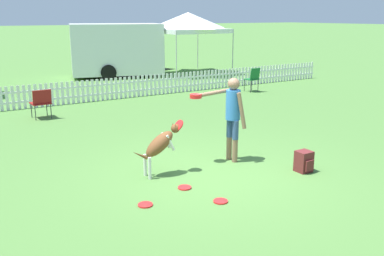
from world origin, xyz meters
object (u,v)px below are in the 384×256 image
object	(u,v)px
folding_chair_blue_left	(41,101)
folding_chair_center	(253,77)
frisbee_near_handler	(221,201)
handler_person	(231,110)
canopy_tent_secondary	(188,23)
leaping_dog	(161,143)
equipment_trailer	(116,49)
frisbee_near_dog	(145,205)
backpack_on_grass	(304,162)
frisbee_midfield	(185,188)

from	to	relation	value
folding_chair_blue_left	folding_chair_center	size ratio (longest dim) A/B	0.92
frisbee_near_handler	folding_chair_blue_left	size ratio (longest dim) A/B	0.27
handler_person	canopy_tent_secondary	distance (m)	13.00
handler_person	leaping_dog	distance (m)	1.58
folding_chair_blue_left	canopy_tent_secondary	distance (m)	10.34
handler_person	folding_chair_center	distance (m)	8.00
folding_chair_blue_left	canopy_tent_secondary	bearing A→B (deg)	-146.89
handler_person	equipment_trailer	size ratio (longest dim) A/B	0.33
frisbee_near_dog	backpack_on_grass	size ratio (longest dim) A/B	0.58
leaping_dog	frisbee_near_dog	xyz separation A→B (m)	(-0.82, -1.03, -0.58)
folding_chair_blue_left	canopy_tent_secondary	world-z (taller)	canopy_tent_secondary
folding_chair_blue_left	backpack_on_grass	bearing A→B (deg)	112.39
leaping_dog	folding_chair_center	bearing A→B (deg)	131.65
folding_chair_blue_left	frisbee_midfield	bearing A→B (deg)	95.37
backpack_on_grass	equipment_trailer	bearing A→B (deg)	81.86
backpack_on_grass	equipment_trailer	distance (m)	13.87
frisbee_near_handler	leaping_dog	bearing A→B (deg)	98.49
folding_chair_blue_left	frisbee_near_dog	bearing A→B (deg)	87.75
leaping_dog	backpack_on_grass	bearing A→B (deg)	63.27
frisbee_near_handler	canopy_tent_secondary	size ratio (longest dim) A/B	0.07
folding_chair_center	backpack_on_grass	bearing A→B (deg)	55.31
backpack_on_grass	folding_chair_blue_left	xyz separation A→B (m)	(-3.09, 6.82, 0.30)
folding_chair_blue_left	equipment_trailer	xyz separation A→B (m)	(5.04, 6.86, 0.78)
handler_person	folding_chair_center	bearing A→B (deg)	-41.16
frisbee_near_handler	folding_chair_center	size ratio (longest dim) A/B	0.25
leaping_dog	folding_chair_blue_left	distance (m)	5.63
frisbee_near_handler	frisbee_near_dog	world-z (taller)	same
canopy_tent_secondary	equipment_trailer	xyz separation A→B (m)	(-3.27, 1.03, -1.17)
handler_person	canopy_tent_secondary	size ratio (longest dim) A/B	0.53
canopy_tent_secondary	equipment_trailer	world-z (taller)	canopy_tent_secondary
handler_person	folding_chair_center	world-z (taller)	handler_person
frisbee_midfield	equipment_trailer	distance (m)	13.92
folding_chair_blue_left	folding_chair_center	world-z (taller)	folding_chair_center
backpack_on_grass	frisbee_near_dog	bearing A→B (deg)	175.93
leaping_dog	frisbee_near_handler	world-z (taller)	leaping_dog
folding_chair_center	handler_person	bearing A→B (deg)	45.77
handler_person	folding_chair_blue_left	world-z (taller)	handler_person
leaping_dog	equipment_trailer	distance (m)	13.16
frisbee_midfield	frisbee_near_dog	bearing A→B (deg)	-163.07
frisbee_near_dog	equipment_trailer	distance (m)	14.44
frisbee_near_handler	frisbee_near_dog	bearing A→B (deg)	154.55
backpack_on_grass	folding_chair_center	size ratio (longest dim) A/B	0.43
folding_chair_center	canopy_tent_secondary	distance (m)	5.93
frisbee_midfield	equipment_trailer	world-z (taller)	equipment_trailer
frisbee_near_handler	frisbee_midfield	distance (m)	0.78
frisbee_midfield	frisbee_near_handler	bearing A→B (deg)	-75.49
frisbee_near_dog	folding_chair_center	size ratio (longest dim) A/B	0.25
frisbee_near_handler	frisbee_near_dog	xyz separation A→B (m)	(-1.04, 0.50, 0.00)
backpack_on_grass	equipment_trailer	xyz separation A→B (m)	(1.96, 13.68, 1.08)
frisbee_near_dog	backpack_on_grass	world-z (taller)	backpack_on_grass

